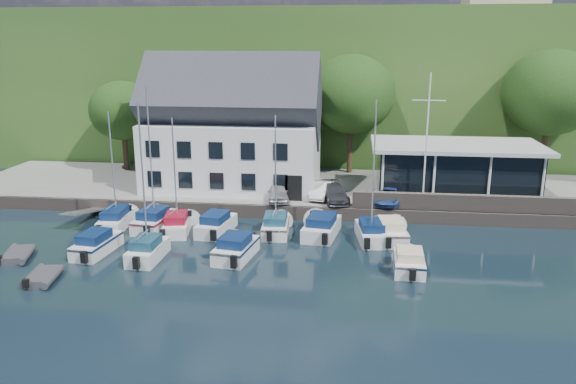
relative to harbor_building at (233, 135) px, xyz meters
name	(u,v)px	position (x,y,z in m)	size (l,w,h in m)	color
ground	(295,280)	(7.00, -16.50, -5.35)	(180.00, 180.00, 0.00)	black
quay	(317,191)	(7.00, 1.00, -4.85)	(60.00, 13.00, 1.00)	gray
quay_face	(311,213)	(7.00, -5.50, -4.85)	(60.00, 0.30, 1.00)	#5C514A
hillside	(338,73)	(7.00, 45.50, 2.65)	(160.00, 75.00, 16.00)	#264D1C
field_patch	(389,20)	(15.00, 53.50, 10.80)	(50.00, 30.00, 0.30)	#526432
harbor_building	(233,135)	(0.00, 0.00, 0.00)	(14.40, 8.20, 8.70)	silver
club_pavilion	(455,169)	(18.00, -0.50, -2.30)	(13.20, 7.20, 4.10)	black
seawall	(478,203)	(19.00, -5.10, -3.75)	(18.00, 0.50, 1.20)	#5C514A
gangway	(89,220)	(-9.50, -7.50, -5.35)	(1.20, 6.00, 1.40)	silver
car_silver	(278,192)	(4.27, -3.99, -3.70)	(1.54, 3.83, 1.30)	#ADAEB2
car_white	(322,190)	(7.61, -2.88, -3.73)	(1.31, 3.76, 1.24)	silver
car_dgrey	(335,193)	(8.63, -3.66, -3.73)	(1.74, 4.27, 1.24)	#323238
car_blue	(389,195)	(12.75, -3.79, -3.72)	(1.44, 3.66, 1.25)	navy
flagpole	(426,141)	(15.19, -4.24, 0.53)	(2.34, 0.20, 9.76)	silver
tree_0	(124,126)	(-11.59, 4.98, -0.17)	(6.12, 6.12, 8.36)	black
tree_1	(205,118)	(-3.96, 5.98, 0.51)	(7.12, 7.12, 9.73)	black
tree_2	(283,116)	(3.44, 5.57, 0.89)	(7.66, 7.66, 10.48)	black
tree_3	(351,114)	(9.60, 6.27, 1.05)	(7.90, 7.90, 10.79)	black
tree_5	(548,115)	(26.74, 6.13, 1.29)	(8.26, 8.26, 11.29)	black
boat_r1_0	(113,167)	(-6.70, -8.78, -0.95)	(1.77, 6.41, 8.80)	silver
boat_r1_1	(151,163)	(-3.87, -8.86, -0.61)	(2.03, 5.74, 9.47)	silver
boat_r1_2	(175,173)	(-2.04, -9.35, -1.09)	(1.79, 5.49, 8.52)	silver
boat_r1_3	(216,222)	(0.67, -9.14, -4.61)	(1.87, 5.60, 1.47)	silver
boat_r1_4	(276,173)	(4.80, -8.82, -1.03)	(1.89, 5.47, 8.65)	silver
boat_r1_5	(322,225)	(7.98, -8.87, -4.59)	(2.20, 6.06, 1.53)	silver
boat_r1_6	(373,177)	(11.32, -9.43, -1.01)	(1.87, 5.65, 8.69)	silver
boat_r1_7	(391,229)	(12.62, -9.13, -4.61)	(1.94, 5.67, 1.48)	silver
boat_r2_0	(96,242)	(-5.85, -13.83, -4.62)	(1.78, 5.56, 1.46)	silver
boat_r2_1	(144,188)	(-2.27, -14.48, -0.83)	(1.77, 5.15, 9.03)	silver
boat_r2_2	(236,246)	(3.01, -13.64, -4.58)	(2.06, 5.30, 1.54)	silver
boat_r2_4	(409,260)	(13.38, -14.35, -4.67)	(1.88, 4.60, 1.35)	silver
dinghy_0	(18,253)	(-10.25, -15.30, -5.02)	(1.69, 2.81, 0.66)	#35353A
dinghy_1	(43,275)	(-6.93, -18.26, -5.02)	(1.67, 2.79, 0.65)	#35353A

